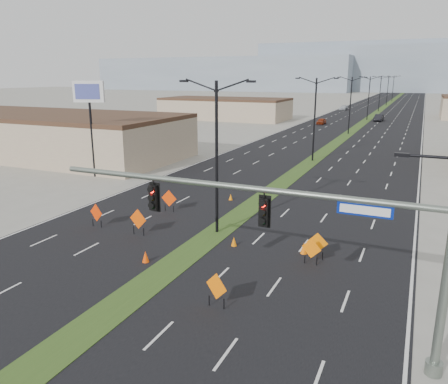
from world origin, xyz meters
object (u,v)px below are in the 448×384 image
at_px(streetlight_4, 380,93).
at_px(car_far, 344,108).
at_px(signal_mast, 311,229).
at_px(streetlight_6, 393,88).
at_px(construction_sign_5, 311,249).
at_px(construction_sign_3, 216,288).
at_px(streetlight_0, 217,153).
at_px(cone_2, 304,248).
at_px(cone_1, 234,242).
at_px(construction_sign_2, 169,199).
at_px(streetlight_5, 388,90).
at_px(streetlight_2, 350,104).
at_px(car_mid, 379,118).
at_px(cone_3, 231,197).
at_px(construction_sign_1, 138,220).
at_px(pole_sign_west, 89,99).
at_px(cone_0, 146,257).
at_px(streetlight_3, 369,97).
at_px(car_left, 321,121).
at_px(construction_sign_0, 96,213).
at_px(construction_sign_4, 317,244).
at_px(streetlight_1, 315,117).

xyz_separation_m(streetlight_4, car_far, (-10.19, 0.69, -4.74)).
xyz_separation_m(signal_mast, streetlight_6, (-8.56, 178.00, 0.63)).
distance_m(streetlight_6, construction_sign_5, 170.74).
height_order(streetlight_6, construction_sign_3, streetlight_6).
relative_size(streetlight_0, cone_2, 14.66).
bearing_deg(cone_1, construction_sign_2, 148.74).
bearing_deg(signal_mast, streetlight_5, 93.26).
xyz_separation_m(streetlight_2, streetlight_5, (0.00, 84.00, 0.00)).
bearing_deg(streetlight_4, streetlight_6, 90.00).
bearing_deg(construction_sign_3, car_mid, 110.53).
xyz_separation_m(construction_sign_3, cone_3, (-6.46, 16.60, -0.73)).
bearing_deg(signal_mast, car_mid, 93.57).
height_order(construction_sign_1, cone_2, construction_sign_1).
relative_size(streetlight_2, streetlight_6, 1.00).
xyz_separation_m(streetlight_5, cone_2, (6.28, -141.21, -5.08)).
xyz_separation_m(car_mid, pole_sign_west, (-21.69, -72.07, 7.22)).
relative_size(signal_mast, streetlight_6, 1.63).
relative_size(construction_sign_5, cone_0, 2.30).
distance_m(streetlight_3, cone_0, 90.27).
bearing_deg(car_left, construction_sign_2, -86.00).
height_order(streetlight_0, car_far, streetlight_0).
xyz_separation_m(signal_mast, streetlight_5, (-8.56, 150.00, 0.63)).
xyz_separation_m(streetlight_4, cone_3, (-2.27, -104.40, -5.14)).
height_order(car_mid, construction_sign_0, construction_sign_0).
xyz_separation_m(streetlight_6, car_left, (-7.89, -97.83, -4.77)).
bearing_deg(cone_0, construction_sign_1, 129.79).
height_order(signal_mast, construction_sign_4, signal_mast).
xyz_separation_m(construction_sign_0, construction_sign_4, (15.29, 0.80, -0.04)).
bearing_deg(car_mid, construction_sign_5, -83.09).
relative_size(construction_sign_1, construction_sign_4, 1.12).
bearing_deg(streetlight_2, streetlight_5, 90.00).
bearing_deg(construction_sign_0, streetlight_4, 99.19).
height_order(signal_mast, car_far, signal_mast).
bearing_deg(construction_sign_2, signal_mast, -43.96).
relative_size(car_far, construction_sign_5, 3.01).
xyz_separation_m(cone_1, pole_sign_west, (-20.89, 11.83, 7.71)).
bearing_deg(streetlight_1, construction_sign_4, -76.45).
bearing_deg(streetlight_4, construction_sign_3, -88.02).
relative_size(streetlight_1, construction_sign_1, 5.55).
bearing_deg(construction_sign_5, construction_sign_4, 93.84).
relative_size(signal_mast, streetlight_4, 1.63).
xyz_separation_m(construction_sign_4, construction_sign_5, (-0.13, -0.87, -0.04)).
bearing_deg(car_mid, cone_3, -89.84).
bearing_deg(cone_1, signal_mast, -51.38).
bearing_deg(construction_sign_4, construction_sign_2, 154.13).
bearing_deg(streetlight_3, construction_sign_3, -87.42).
xyz_separation_m(construction_sign_0, cone_1, (10.15, 0.66, -0.69)).
distance_m(streetlight_0, construction_sign_3, 10.86).
height_order(construction_sign_5, cone_2, construction_sign_5).
distance_m(construction_sign_0, pole_sign_west, 17.91).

